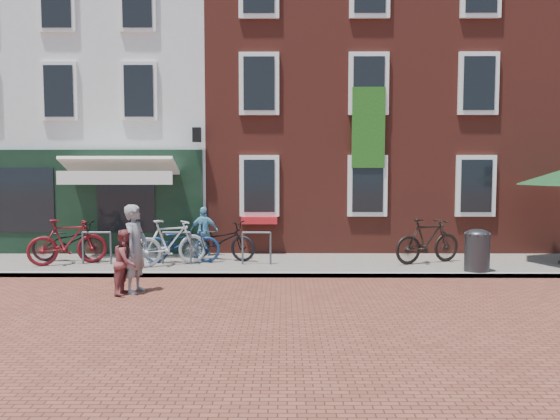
{
  "coord_description": "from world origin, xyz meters",
  "views": [
    {
      "loc": [
        1.19,
        -13.11,
        2.6
      ],
      "look_at": [
        1.09,
        0.22,
        1.54
      ],
      "focal_mm": 37.15,
      "sensor_mm": 36.0,
      "label": 1
    }
  ],
  "objects_px": {
    "litter_bin": "(477,248)",
    "bicycle_5": "(428,241)",
    "bicycle_3": "(170,243)",
    "bicycle_2": "(181,242)",
    "cafe_person": "(204,231)",
    "bicycle_4": "(220,240)",
    "bicycle_1": "(67,242)",
    "boy": "(126,262)",
    "woman": "(135,249)",
    "bicycle_0": "(69,241)"
  },
  "relations": [
    {
      "from": "cafe_person",
      "to": "bicycle_4",
      "type": "distance_m",
      "value": 0.9
    },
    {
      "from": "bicycle_0",
      "to": "bicycle_2",
      "type": "xyz_separation_m",
      "value": [
        2.93,
        -0.17,
        0.0
      ]
    },
    {
      "from": "woman",
      "to": "bicycle_4",
      "type": "bearing_deg",
      "value": -8.8
    },
    {
      "from": "woman",
      "to": "bicycle_5",
      "type": "height_order",
      "value": "woman"
    },
    {
      "from": "litter_bin",
      "to": "bicycle_5",
      "type": "height_order",
      "value": "bicycle_5"
    },
    {
      "from": "cafe_person",
      "to": "bicycle_4",
      "type": "relative_size",
      "value": 0.68
    },
    {
      "from": "boy",
      "to": "bicycle_4",
      "type": "bearing_deg",
      "value": -15.54
    },
    {
      "from": "bicycle_1",
      "to": "bicycle_3",
      "type": "bearing_deg",
      "value": -118.11
    },
    {
      "from": "bicycle_1",
      "to": "bicycle_2",
      "type": "height_order",
      "value": "bicycle_1"
    },
    {
      "from": "cafe_person",
      "to": "bicycle_2",
      "type": "bearing_deg",
      "value": 74.36
    },
    {
      "from": "bicycle_4",
      "to": "bicycle_0",
      "type": "bearing_deg",
      "value": 113.29
    },
    {
      "from": "bicycle_1",
      "to": "bicycle_4",
      "type": "distance_m",
      "value": 3.8
    },
    {
      "from": "woman",
      "to": "bicycle_3",
      "type": "distance_m",
      "value": 2.57
    },
    {
      "from": "bicycle_4",
      "to": "bicycle_5",
      "type": "relative_size",
      "value": 1.03
    },
    {
      "from": "bicycle_1",
      "to": "bicycle_2",
      "type": "distance_m",
      "value": 2.8
    },
    {
      "from": "bicycle_0",
      "to": "bicycle_1",
      "type": "distance_m",
      "value": 0.51
    },
    {
      "from": "litter_bin",
      "to": "bicycle_2",
      "type": "relative_size",
      "value": 0.54
    },
    {
      "from": "bicycle_5",
      "to": "bicycle_0",
      "type": "bearing_deg",
      "value": 65.81
    },
    {
      "from": "bicycle_2",
      "to": "bicycle_5",
      "type": "xyz_separation_m",
      "value": [
        6.24,
        -0.04,
        0.06
      ]
    },
    {
      "from": "bicycle_0",
      "to": "litter_bin",
      "type": "bearing_deg",
      "value": -95.05
    },
    {
      "from": "bicycle_5",
      "to": "bicycle_2",
      "type": "bearing_deg",
      "value": 66.73
    },
    {
      "from": "litter_bin",
      "to": "bicycle_1",
      "type": "height_order",
      "value": "bicycle_1"
    },
    {
      "from": "bicycle_1",
      "to": "bicycle_0",
      "type": "bearing_deg",
      "value": -8.48
    },
    {
      "from": "boy",
      "to": "bicycle_3",
      "type": "relative_size",
      "value": 0.69
    },
    {
      "from": "cafe_person",
      "to": "bicycle_0",
      "type": "xyz_separation_m",
      "value": [
        -3.36,
        -0.98,
        -0.15
      ]
    },
    {
      "from": "boy",
      "to": "bicycle_4",
      "type": "distance_m",
      "value": 3.88
    },
    {
      "from": "cafe_person",
      "to": "bicycle_3",
      "type": "distance_m",
      "value": 1.7
    },
    {
      "from": "bicycle_3",
      "to": "bicycle_5",
      "type": "height_order",
      "value": "same"
    },
    {
      "from": "woman",
      "to": "bicycle_1",
      "type": "relative_size",
      "value": 0.94
    },
    {
      "from": "litter_bin",
      "to": "bicycle_0",
      "type": "distance_m",
      "value": 10.14
    },
    {
      "from": "bicycle_0",
      "to": "bicycle_3",
      "type": "distance_m",
      "value": 2.8
    },
    {
      "from": "bicycle_5",
      "to": "bicycle_3",
      "type": "bearing_deg",
      "value": 70.61
    },
    {
      "from": "boy",
      "to": "bicycle_3",
      "type": "bearing_deg",
      "value": -0.17
    },
    {
      "from": "boy",
      "to": "bicycle_0",
      "type": "xyz_separation_m",
      "value": [
        -2.38,
        3.32,
        -0.04
      ]
    },
    {
      "from": "bicycle_1",
      "to": "bicycle_5",
      "type": "bearing_deg",
      "value": -113.74
    },
    {
      "from": "bicycle_1",
      "to": "bicycle_3",
      "type": "xyz_separation_m",
      "value": [
        2.58,
        -0.12,
        0.0
      ]
    },
    {
      "from": "cafe_person",
      "to": "bicycle_1",
      "type": "xyz_separation_m",
      "value": [
        -3.21,
        -1.46,
        -0.1
      ]
    },
    {
      "from": "woman",
      "to": "bicycle_0",
      "type": "height_order",
      "value": "woman"
    },
    {
      "from": "woman",
      "to": "bicycle_5",
      "type": "xyz_separation_m",
      "value": [
        6.64,
        2.94,
        -0.22
      ]
    },
    {
      "from": "bicycle_5",
      "to": "litter_bin",
      "type": "bearing_deg",
      "value": -164.43
    },
    {
      "from": "litter_bin",
      "to": "bicycle_3",
      "type": "height_order",
      "value": "bicycle_3"
    },
    {
      "from": "bicycle_3",
      "to": "bicycle_5",
      "type": "relative_size",
      "value": 1.0
    },
    {
      "from": "bicycle_1",
      "to": "bicycle_5",
      "type": "xyz_separation_m",
      "value": [
        9.03,
        0.27,
        0.0
      ]
    },
    {
      "from": "cafe_person",
      "to": "bicycle_3",
      "type": "height_order",
      "value": "cafe_person"
    },
    {
      "from": "woman",
      "to": "bicycle_0",
      "type": "bearing_deg",
      "value": 51.41
    },
    {
      "from": "bicycle_3",
      "to": "bicycle_4",
      "type": "xyz_separation_m",
      "value": [
        1.15,
        0.86,
        -0.06
      ]
    },
    {
      "from": "boy",
      "to": "bicycle_3",
      "type": "height_order",
      "value": "boy"
    },
    {
      "from": "cafe_person",
      "to": "bicycle_5",
      "type": "xyz_separation_m",
      "value": [
        5.82,
        -1.19,
        -0.1
      ]
    },
    {
      "from": "litter_bin",
      "to": "bicycle_2",
      "type": "bearing_deg",
      "value": 170.79
    },
    {
      "from": "litter_bin",
      "to": "bicycle_5",
      "type": "bearing_deg",
      "value": 128.43
    }
  ]
}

